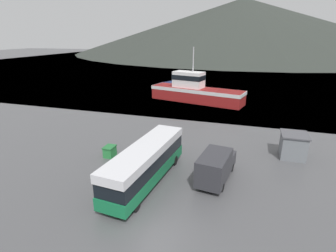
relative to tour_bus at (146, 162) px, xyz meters
The scene contains 9 objects.
ground_plane 6.51m from the tour_bus, 63.14° to the right, with size 400.00×400.00×0.00m, color #4C4C4F.
water_surface 137.47m from the tour_bus, 88.82° to the left, with size 240.00×240.00×0.00m, color #475B6B.
hill_backdrop 194.64m from the tour_bus, 90.44° to the left, with size 236.90×236.90×37.08m, color #2D332D.
tour_bus is the anchor object (origin of this frame).
delivery_van 5.88m from the tour_bus, 20.38° to the left, with size 2.89×6.04×2.56m.
fishing_boat 29.30m from the tour_bus, 93.87° to the left, with size 17.85×8.00×9.77m.
storage_bin 6.47m from the tour_bus, 147.55° to the left, with size 1.02×1.32×1.11m.
dock_kiosk 15.14m from the tour_bus, 35.60° to the left, with size 2.54×2.75×2.50m.
small_boat 44.74m from the tour_bus, 103.55° to the left, with size 5.05×7.58×0.99m.
Camera 1 is at (4.67, -12.40, 11.69)m, focal length 28.00 mm.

